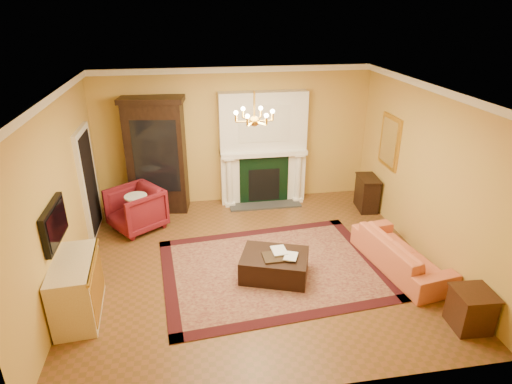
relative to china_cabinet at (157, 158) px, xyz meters
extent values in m
cube|color=brown|center=(1.70, -2.49, -1.20)|extent=(6.00, 5.50, 0.02)
cube|color=white|center=(1.70, -2.49, 1.82)|extent=(6.00, 5.50, 0.02)
cube|color=#CA9548|center=(1.70, 0.27, 0.31)|extent=(6.00, 0.02, 3.00)
cube|color=#CA9548|center=(1.70, -5.25, 0.31)|extent=(6.00, 0.02, 3.00)
cube|color=#CA9548|center=(-1.31, -2.49, 0.31)|extent=(0.02, 5.50, 3.00)
cube|color=#CA9548|center=(4.71, -2.49, 0.31)|extent=(0.02, 5.50, 3.00)
cube|color=white|center=(2.30, 0.10, 0.06)|extent=(1.90, 0.32, 2.50)
cube|color=silver|center=(2.30, -0.07, 0.66)|extent=(1.10, 0.01, 0.80)
cube|color=black|center=(2.30, -0.07, -0.64)|extent=(1.10, 0.02, 1.10)
cube|color=black|center=(2.30, -0.08, -0.74)|extent=(0.70, 0.02, 0.75)
cube|color=#333333|center=(2.30, -0.19, -1.17)|extent=(1.60, 0.50, 0.04)
cube|color=white|center=(2.30, 0.04, -0.01)|extent=(1.90, 0.44, 0.10)
cylinder|color=white|center=(1.52, -0.08, -0.60)|extent=(0.14, 0.14, 1.18)
cylinder|color=white|center=(3.08, -0.08, -0.60)|extent=(0.14, 0.14, 1.18)
cube|color=white|center=(1.70, 0.22, 1.75)|extent=(6.00, 0.08, 0.12)
cube|color=white|center=(-1.26, -2.49, 1.75)|extent=(0.08, 5.50, 0.12)
cube|color=white|center=(4.66, -2.49, 1.75)|extent=(0.08, 5.50, 0.12)
cube|color=silver|center=(-1.26, -0.79, -0.14)|extent=(0.08, 1.05, 2.10)
cube|color=black|center=(-1.23, -0.79, -0.17)|extent=(0.02, 0.85, 1.95)
cube|color=black|center=(-1.25, -3.09, 0.16)|extent=(0.08, 0.95, 0.58)
cube|color=black|center=(-1.21, -3.09, 0.16)|extent=(0.01, 0.85, 0.48)
cube|color=gold|center=(4.67, -1.09, 0.46)|extent=(0.05, 0.76, 1.05)
cube|color=white|center=(4.64, -1.09, 0.46)|extent=(0.01, 0.62, 0.90)
cylinder|color=gold|center=(1.70, -2.49, 1.61)|extent=(0.03, 0.03, 0.40)
sphere|color=gold|center=(1.70, -2.49, 1.36)|extent=(0.16, 0.16, 0.16)
sphere|color=#FFE5B2|center=(1.98, -2.49, 1.50)|extent=(0.07, 0.07, 0.07)
sphere|color=#FFE5B2|center=(1.84, -2.25, 1.50)|extent=(0.07, 0.07, 0.07)
sphere|color=#FFE5B2|center=(1.56, -2.25, 1.50)|extent=(0.07, 0.07, 0.07)
sphere|color=#FFE5B2|center=(1.42, -2.49, 1.50)|extent=(0.07, 0.07, 0.07)
sphere|color=#FFE5B2|center=(1.56, -2.73, 1.50)|extent=(0.07, 0.07, 0.07)
sphere|color=#FFE5B2|center=(1.84, -2.73, 1.50)|extent=(0.07, 0.07, 0.07)
cube|color=#3F0D16|center=(1.98, -2.72, -1.18)|extent=(3.93, 3.10, 0.01)
cube|color=black|center=(0.00, 0.00, 0.00)|extent=(1.25, 0.69, 2.37)
imported|color=maroon|center=(-0.44, -0.85, -0.71)|extent=(1.24, 1.25, 0.95)
cylinder|color=black|center=(-0.40, -0.98, -1.16)|extent=(0.31, 0.31, 0.04)
cylinder|color=black|center=(-0.40, -0.98, -0.79)|extent=(0.07, 0.07, 0.70)
cylinder|color=white|center=(-0.40, -0.98, -0.42)|extent=(0.44, 0.44, 0.03)
cube|color=beige|center=(-1.03, -3.39, -0.74)|extent=(0.65, 1.23, 0.89)
imported|color=#D06342|center=(4.14, -3.03, -0.80)|extent=(0.89, 2.05, 0.78)
cube|color=#38180F|center=(4.42, -4.56, -0.90)|extent=(0.51, 0.51, 0.56)
cube|color=black|center=(4.48, -0.72, -0.83)|extent=(0.43, 0.68, 0.72)
cube|color=black|center=(1.96, -2.93, -0.97)|extent=(1.27, 1.09, 0.40)
cube|color=black|center=(1.97, -3.01, -0.75)|extent=(0.44, 0.35, 0.03)
imported|color=gray|center=(1.93, -2.89, -0.58)|extent=(0.23, 0.04, 0.31)
imported|color=gray|center=(2.10, -3.04, -0.60)|extent=(0.20, 0.10, 0.28)
cylinder|color=gray|center=(1.70, 0.04, 0.09)|extent=(0.10, 0.10, 0.08)
cone|color=#103E13|center=(1.70, 0.04, 0.29)|extent=(0.15, 0.15, 0.32)
cylinder|color=gray|center=(2.91, 0.04, 0.09)|extent=(0.10, 0.10, 0.08)
cone|color=#103E13|center=(2.91, 0.04, 0.28)|extent=(0.14, 0.14, 0.31)
camera|label=1|loc=(0.70, -8.78, 3.01)|focal=30.00mm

